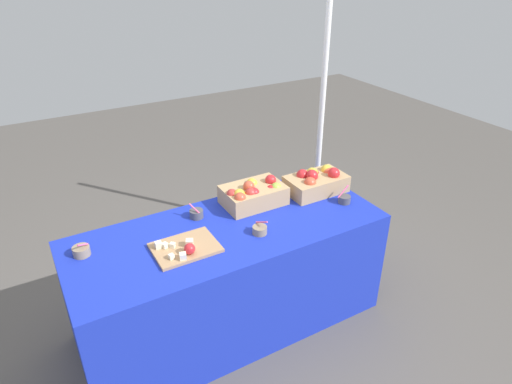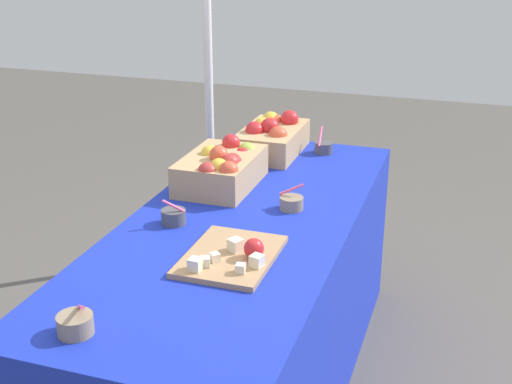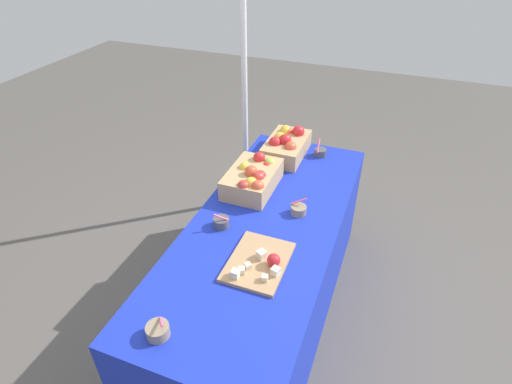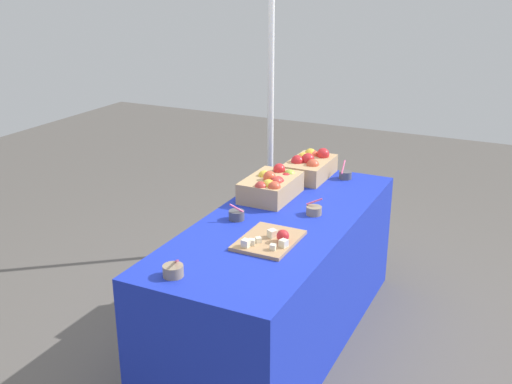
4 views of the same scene
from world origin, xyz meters
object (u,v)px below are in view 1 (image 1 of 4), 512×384
at_px(apple_crate_middle, 253,194).
at_px(sample_bowl_extra, 81,251).
at_px(sample_bowl_near, 196,214).
at_px(cutting_board_front, 185,248).
at_px(apple_crate_left, 316,181).
at_px(sample_bowl_mid, 344,199).
at_px(tent_pole, 321,123).
at_px(sample_bowl_far, 260,230).

height_order(apple_crate_middle, sample_bowl_extra, apple_crate_middle).
height_order(apple_crate_middle, sample_bowl_near, apple_crate_middle).
bearing_deg(sample_bowl_extra, cutting_board_front, -25.23).
bearing_deg(sample_bowl_extra, apple_crate_left, -1.36).
distance_m(sample_bowl_mid, tent_pole, 0.77).
height_order(apple_crate_left, apple_crate_middle, apple_crate_middle).
height_order(sample_bowl_far, tent_pole, tent_pole).
bearing_deg(sample_bowl_far, apple_crate_middle, 66.56).
height_order(cutting_board_front, tent_pole, tent_pole).
relative_size(sample_bowl_near, sample_bowl_mid, 0.88).
relative_size(apple_crate_middle, cutting_board_front, 1.11).
height_order(sample_bowl_near, sample_bowl_mid, sample_bowl_mid).
height_order(apple_crate_left, tent_pole, tent_pole).
bearing_deg(sample_bowl_mid, apple_crate_left, 106.27).
height_order(sample_bowl_near, sample_bowl_far, sample_bowl_near).
xyz_separation_m(sample_bowl_near, sample_bowl_mid, (0.91, -0.31, -0.00)).
distance_m(apple_crate_left, sample_bowl_near, 0.85).
xyz_separation_m(cutting_board_front, sample_bowl_mid, (1.11, -0.02, 0.01)).
bearing_deg(cutting_board_front, sample_bowl_near, 56.23).
distance_m(cutting_board_front, sample_bowl_extra, 0.56).
distance_m(apple_crate_left, sample_bowl_mid, 0.24).
bearing_deg(sample_bowl_extra, sample_bowl_far, -17.48).
bearing_deg(sample_bowl_near, apple_crate_left, -5.88).
relative_size(apple_crate_middle, sample_bowl_far, 4.27).
distance_m(apple_crate_middle, sample_bowl_mid, 0.60).
distance_m(sample_bowl_near, sample_bowl_extra, 0.70).
bearing_deg(sample_bowl_extra, tent_pole, 12.05).
relative_size(apple_crate_middle, sample_bowl_mid, 3.51).
distance_m(sample_bowl_far, tent_pole, 1.21).
distance_m(apple_crate_middle, tent_pole, 0.92).
bearing_deg(apple_crate_middle, tent_pole, 25.28).
bearing_deg(apple_crate_middle, sample_bowl_far, -113.44).
bearing_deg(tent_pole, sample_bowl_mid, -113.43).
bearing_deg(tent_pole, sample_bowl_far, -143.54).
height_order(cutting_board_front, sample_bowl_extra, sample_bowl_extra).
xyz_separation_m(sample_bowl_mid, sample_bowl_extra, (-1.61, 0.26, 0.00)).
relative_size(apple_crate_left, tent_pole, 0.20).
distance_m(sample_bowl_near, sample_bowl_mid, 0.97).
distance_m(apple_crate_left, tent_pole, 0.61).
relative_size(apple_crate_left, sample_bowl_near, 4.06).
distance_m(apple_crate_left, cutting_board_front, 1.06).
height_order(apple_crate_left, cutting_board_front, apple_crate_left).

